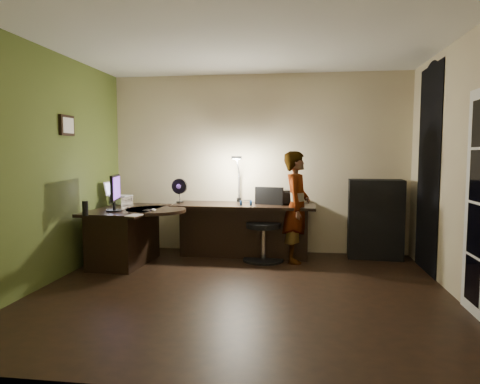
# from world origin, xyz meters

# --- Properties ---
(floor) EXTENTS (4.50, 4.00, 0.01)m
(floor) POSITION_xyz_m (0.00, 0.00, -0.01)
(floor) COLOR black
(floor) RESTS_ON ground
(ceiling) EXTENTS (4.50, 4.00, 0.01)m
(ceiling) POSITION_xyz_m (0.00, 0.00, 2.71)
(ceiling) COLOR silver
(ceiling) RESTS_ON floor
(wall_back) EXTENTS (4.50, 0.01, 2.70)m
(wall_back) POSITION_xyz_m (0.00, 2.00, 1.35)
(wall_back) COLOR beige
(wall_back) RESTS_ON floor
(wall_front) EXTENTS (4.50, 0.01, 2.70)m
(wall_front) POSITION_xyz_m (0.00, -2.00, 1.35)
(wall_front) COLOR beige
(wall_front) RESTS_ON floor
(wall_left) EXTENTS (0.01, 4.00, 2.70)m
(wall_left) POSITION_xyz_m (-2.25, 0.00, 1.35)
(wall_left) COLOR beige
(wall_left) RESTS_ON floor
(wall_right) EXTENTS (0.01, 4.00, 2.70)m
(wall_right) POSITION_xyz_m (2.25, 0.00, 1.35)
(wall_right) COLOR beige
(wall_right) RESTS_ON floor
(green_wall_overlay) EXTENTS (0.00, 4.00, 2.70)m
(green_wall_overlay) POSITION_xyz_m (-2.24, 0.00, 1.35)
(green_wall_overlay) COLOR #4C5C23
(green_wall_overlay) RESTS_ON floor
(arched_doorway) EXTENTS (0.01, 0.90, 2.60)m
(arched_doorway) POSITION_xyz_m (2.24, 1.15, 1.30)
(arched_doorway) COLOR black
(arched_doorway) RESTS_ON floor
(framed_picture) EXTENTS (0.04, 0.30, 0.25)m
(framed_picture) POSITION_xyz_m (-2.22, 0.45, 1.85)
(framed_picture) COLOR black
(framed_picture) RESTS_ON wall_left
(desk_left) EXTENTS (0.88, 1.36, 0.76)m
(desk_left) POSITION_xyz_m (-1.70, 0.99, 0.38)
(desk_left) COLOR black
(desk_left) RESTS_ON floor
(desk_right) EXTENTS (2.07, 0.77, 0.77)m
(desk_right) POSITION_xyz_m (-0.16, 1.63, 0.39)
(desk_right) COLOR black
(desk_right) RESTS_ON floor
(cabinet) EXTENTS (0.78, 0.43, 1.14)m
(cabinet) POSITION_xyz_m (1.72, 1.78, 0.57)
(cabinet) COLOR black
(cabinet) RESTS_ON floor
(laptop_stand) EXTENTS (0.34, 0.31, 0.11)m
(laptop_stand) POSITION_xyz_m (-1.96, 1.40, 0.82)
(laptop_stand) COLOR silver
(laptop_stand) RESTS_ON desk_left
(laptop) EXTENTS (0.36, 0.34, 0.21)m
(laptop) POSITION_xyz_m (-1.96, 1.40, 0.99)
(laptop) COLOR silver
(laptop) RESTS_ON laptop_stand
(monitor) EXTENTS (0.22, 0.52, 0.34)m
(monitor) POSITION_xyz_m (-1.74, 0.68, 0.94)
(monitor) COLOR black
(monitor) RESTS_ON desk_left
(mouse) EXTENTS (0.09, 0.10, 0.03)m
(mouse) POSITION_xyz_m (-1.24, 0.73, 0.78)
(mouse) COLOR silver
(mouse) RESTS_ON desk_left
(phone) EXTENTS (0.09, 0.15, 0.01)m
(phone) POSITION_xyz_m (-1.34, 0.79, 0.77)
(phone) COLOR black
(phone) RESTS_ON desk_left
(pen) EXTENTS (0.09, 0.13, 0.01)m
(pen) POSITION_xyz_m (-1.49, 0.55, 0.77)
(pen) COLOR black
(pen) RESTS_ON desk_left
(speaker) EXTENTS (0.07, 0.07, 0.18)m
(speaker) POSITION_xyz_m (-1.90, 0.23, 0.86)
(speaker) COLOR black
(speaker) RESTS_ON desk_left
(notepad) EXTENTS (0.18, 0.22, 0.01)m
(notepad) POSITION_xyz_m (-1.32, 0.30, 0.77)
(notepad) COLOR silver
(notepad) RESTS_ON desk_left
(desk_fan) EXTENTS (0.24, 0.14, 0.36)m
(desk_fan) POSITION_xyz_m (-1.14, 1.65, 0.96)
(desk_fan) COLOR black
(desk_fan) RESTS_ON desk_right
(headphones) EXTENTS (0.19, 0.12, 0.08)m
(headphones) POSITION_xyz_m (-0.11, 1.40, 0.82)
(headphones) COLOR #0D3E91
(headphones) RESTS_ON desk_right
(printer) EXTENTS (0.48, 0.42, 0.18)m
(printer) POSITION_xyz_m (0.37, 1.81, 0.87)
(printer) COLOR black
(printer) RESTS_ON desk_right
(desk_lamp) EXTENTS (0.20, 0.35, 0.74)m
(desk_lamp) POSITION_xyz_m (-0.27, 1.83, 1.15)
(desk_lamp) COLOR black
(desk_lamp) RESTS_ON desk_right
(office_chair) EXTENTS (0.71, 0.71, 1.03)m
(office_chair) POSITION_xyz_m (0.14, 1.38, 0.51)
(office_chair) COLOR black
(office_chair) RESTS_ON floor
(person) EXTENTS (0.44, 0.59, 1.54)m
(person) POSITION_xyz_m (0.59, 1.41, 0.77)
(person) COLOR #D8A88C
(person) RESTS_ON floor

